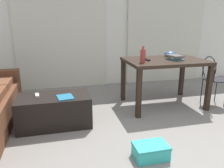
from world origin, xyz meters
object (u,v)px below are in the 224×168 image
tv_remote_primary (37,95)px  coffee_table (55,110)px  bottle_near (143,56)px  wire_chair (212,75)px  book_stack (175,57)px  craft_table (164,66)px  magazine (65,97)px  shoebox (151,151)px  tv_remote_on_table (147,59)px  bowl (170,54)px

tv_remote_primary → coffee_table: bearing=-18.0°
bottle_near → tv_remote_primary: 1.62m
wire_chair → book_stack: bearing=168.8°
craft_table → magazine: bearing=-165.0°
tv_remote_primary → magazine: (0.36, -0.14, -0.01)m
wire_chair → magazine: (-2.45, -0.26, -0.09)m
wire_chair → tv_remote_primary: wire_chair is taller
tv_remote_primary → craft_table: bearing=0.7°
tv_remote_primary → shoebox: (1.19, -1.08, -0.36)m
shoebox → book_stack: bearing=54.0°
wire_chair → shoebox: size_ratio=2.36×
tv_remote_primary → magazine: size_ratio=0.60×
tv_remote_on_table → magazine: bearing=-158.6°
bottle_near → bowl: bearing=32.6°
tv_remote_on_table → craft_table: bearing=-0.0°
book_stack → shoebox: (-0.96, -1.32, -0.75)m
bowl → tv_remote_primary: bearing=-165.7°
wire_chair → tv_remote_on_table: bearing=169.8°
coffee_table → magazine: 0.28m
tv_remote_on_table → shoebox: bearing=-107.5°
craft_table → shoebox: craft_table is taller
tv_remote_on_table → magazine: size_ratio=0.78×
wire_chair → bottle_near: bearing=179.5°
tv_remote_primary → wire_chair: bearing=-5.5°
bottle_near → magazine: (-1.19, -0.27, -0.47)m
bottle_near → magazine: bearing=-167.3°
book_stack → magazine: bearing=-167.8°
craft_table → tv_remote_on_table: (-0.31, 0.01, 0.12)m
wire_chair → tv_remote_primary: (-2.81, -0.12, -0.09)m
coffee_table → tv_remote_primary: tv_remote_primary is taller
craft_table → bowl: size_ratio=6.43×
coffee_table → magazine: (0.15, -0.10, 0.22)m
book_stack → bottle_near: bearing=-168.8°
wire_chair → magazine: size_ratio=3.56×
bottle_near → tv_remote_on_table: (0.15, 0.19, -0.09)m
wire_chair → magazine: 2.46m
book_stack → shoebox: book_stack is taller
magazine → tv_remote_primary: bearing=149.6°
coffee_table → craft_table: size_ratio=0.76×
wire_chair → bowl: (-0.56, 0.46, 0.32)m
bowl → shoebox: 2.11m
coffee_table → book_stack: book_stack is taller
wire_chair → shoebox: bearing=-143.5°
craft_table → book_stack: 0.21m
magazine → shoebox: (0.83, -0.94, -0.35)m
tv_remote_primary → magazine: bearing=-29.1°
tv_remote_on_table → magazine: 1.46m
bowl → shoebox: bearing=-122.6°
craft_table → shoebox: size_ratio=3.58×
coffee_table → bottle_near: (1.34, 0.16, 0.69)m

